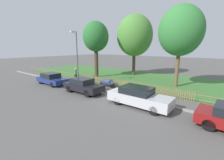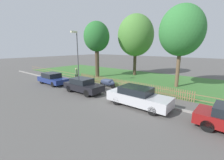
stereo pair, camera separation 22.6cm
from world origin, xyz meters
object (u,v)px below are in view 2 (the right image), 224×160
at_px(tree_nearest_kerb, 97,37).
at_px(street_lamp, 77,52).
at_px(parked_car_navy_estate, 138,97).
at_px(pedestrian_near_fence, 76,73).
at_px(parked_car_silver_hatchback, 52,78).
at_px(parked_car_black_saloon, 83,85).
at_px(covered_motorcycle, 108,82).
at_px(tree_behind_motorcycle, 136,36).
at_px(tree_mid_park, 181,31).

xyz_separation_m(tree_nearest_kerb, street_lamp, (1.46, -4.66, -1.87)).
distance_m(parked_car_navy_estate, pedestrian_near_fence, 11.05).
xyz_separation_m(parked_car_silver_hatchback, parked_car_black_saloon, (5.38, 0.01, 0.04)).
xyz_separation_m(covered_motorcycle, pedestrian_near_fence, (-5.64, 0.35, 0.32)).
height_order(parked_car_silver_hatchback, tree_behind_motorcycle, tree_behind_motorcycle).
height_order(tree_nearest_kerb, tree_mid_park, tree_mid_park).
distance_m(tree_behind_motorcycle, street_lamp, 9.87).
distance_m(tree_behind_motorcycle, pedestrian_near_fence, 10.26).
bearing_deg(tree_behind_motorcycle, street_lamp, -101.38).
xyz_separation_m(parked_car_silver_hatchback, tree_mid_park, (11.64, 7.75, 5.15)).
bearing_deg(parked_car_silver_hatchback, tree_nearest_kerb, 80.94).
bearing_deg(pedestrian_near_fence, street_lamp, -117.19).
bearing_deg(tree_mid_park, tree_nearest_kerb, -172.71).
height_order(covered_motorcycle, tree_behind_motorcycle, tree_behind_motorcycle).
bearing_deg(tree_mid_park, pedestrian_near_fence, -157.73).
height_order(covered_motorcycle, tree_nearest_kerb, tree_nearest_kerb).
bearing_deg(tree_nearest_kerb, parked_car_navy_estate, -31.58).
distance_m(covered_motorcycle, tree_nearest_kerb, 7.92).
bearing_deg(street_lamp, tree_behind_motorcycle, 78.62).
height_order(parked_car_silver_hatchback, pedestrian_near_fence, pedestrian_near_fence).
distance_m(tree_nearest_kerb, tree_behind_motorcycle, 5.85).
relative_size(parked_car_black_saloon, covered_motorcycle, 2.05).
distance_m(tree_nearest_kerb, tree_mid_park, 10.68).
bearing_deg(parked_car_silver_hatchback, covered_motorcycle, 25.02).
relative_size(parked_car_silver_hatchback, pedestrian_near_fence, 2.58).
height_order(tree_mid_park, pedestrian_near_fence, tree_mid_park).
height_order(parked_car_navy_estate, tree_behind_motorcycle, tree_behind_motorcycle).
bearing_deg(tree_mid_park, parked_car_silver_hatchback, -146.36).
xyz_separation_m(parked_car_silver_hatchback, tree_behind_motorcycle, (4.41, 11.17, 5.24)).
bearing_deg(parked_car_black_saloon, pedestrian_near_fence, 146.72).
xyz_separation_m(parked_car_silver_hatchback, street_lamp, (2.51, 1.73, 3.03)).
xyz_separation_m(tree_nearest_kerb, tree_mid_park, (10.59, 1.36, 0.26)).
xyz_separation_m(covered_motorcycle, tree_mid_park, (5.58, 4.95, 5.23)).
distance_m(covered_motorcycle, tree_behind_motorcycle, 10.05).
distance_m(parked_car_navy_estate, street_lamp, 9.19).
distance_m(parked_car_black_saloon, parked_car_navy_estate, 5.69).
height_order(parked_car_silver_hatchback, parked_car_navy_estate, parked_car_navy_estate).
height_order(parked_car_black_saloon, tree_behind_motorcycle, tree_behind_motorcycle).
bearing_deg(tree_mid_park, parked_car_black_saloon, -128.97).
distance_m(parked_car_black_saloon, tree_mid_park, 11.19).
bearing_deg(pedestrian_near_fence, parked_car_navy_estate, -98.52).
bearing_deg(tree_mid_park, covered_motorcycle, -138.44).
relative_size(parked_car_silver_hatchback, parked_car_black_saloon, 1.04).
bearing_deg(parked_car_black_saloon, tree_behind_motorcycle, 93.97).
bearing_deg(parked_car_navy_estate, tree_behind_motorcycle, 121.78).
xyz_separation_m(covered_motorcycle, tree_behind_motorcycle, (-1.65, 8.37, 5.31)).
distance_m(parked_car_navy_estate, covered_motorcycle, 5.64).
relative_size(parked_car_navy_estate, covered_motorcycle, 2.39).
relative_size(parked_car_silver_hatchback, tree_nearest_kerb, 0.54).
relative_size(parked_car_black_saloon, tree_mid_park, 0.47).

